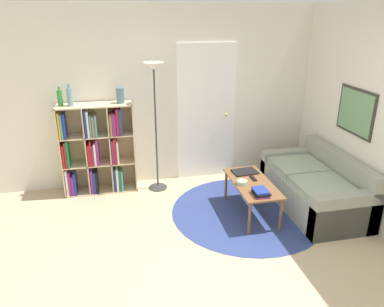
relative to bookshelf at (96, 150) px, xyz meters
name	(u,v)px	position (x,y,z in m)	size (l,w,h in m)	color
ground_plane	(228,287)	(1.24, -2.38, -0.64)	(14.00, 14.00, 0.00)	tan
wall_back	(180,97)	(1.26, 0.21, 0.65)	(7.04, 0.11, 2.60)	silver
wall_right	(356,111)	(3.28, -1.10, 0.66)	(0.08, 5.57, 2.60)	silver
rug	(247,211)	(1.91, -1.07, -0.63)	(1.99, 1.99, 0.01)	navy
bookshelf	(96,150)	(0.00, 0.00, 0.00)	(1.02, 0.34, 1.29)	beige
floor_lamp	(154,87)	(0.85, -0.11, 0.88)	(0.28, 0.28, 1.85)	#333333
couch	(317,188)	(2.87, -1.11, -0.37)	(0.85, 1.61, 0.74)	gray
coffee_table	(252,186)	(1.94, -1.11, -0.24)	(0.47, 1.00, 0.45)	brown
laptop	(245,172)	(1.95, -0.80, -0.18)	(0.35, 0.25, 0.02)	black
bowl	(242,182)	(1.79, -1.13, -0.16)	(0.13, 0.13, 0.05)	#9ED193
book_stack_on_table	(261,192)	(1.91, -1.46, -0.15)	(0.18, 0.22, 0.07)	#7F287A
remote	(253,178)	(1.99, -1.02, -0.18)	(0.05, 0.15, 0.02)	black
bottle_left	(60,98)	(-0.40, 0.01, 0.76)	(0.07, 0.07, 0.26)	#2D8438
bottle_middle	(70,97)	(-0.26, -0.02, 0.78)	(0.08, 0.08, 0.29)	#6B93A3
vase_on_shelf	(120,95)	(0.39, 0.00, 0.76)	(0.11, 0.11, 0.21)	slate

